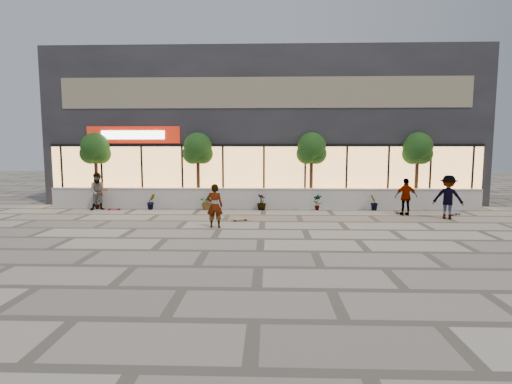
{
  "coord_description": "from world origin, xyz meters",
  "views": [
    {
      "loc": [
        0.26,
        -13.39,
        3.09
      ],
      "look_at": [
        -0.26,
        2.89,
        1.3
      ],
      "focal_mm": 28.0,
      "sensor_mm": 36.0,
      "label": 1
    }
  ],
  "objects_px": {
    "skateboard_right_far": "(454,213)",
    "tree_east": "(418,150)",
    "skateboard_right_near": "(402,212)",
    "skateboard_center": "(240,219)",
    "skater_left": "(99,191)",
    "tree_midwest": "(198,150)",
    "skater_right_far": "(448,197)",
    "tree_mideast": "(312,150)",
    "skater_center": "(215,206)",
    "skateboard_left": "(114,208)",
    "skater_right_near": "(406,197)",
    "tree_west": "(95,150)"
  },
  "relations": [
    {
      "from": "tree_midwest",
      "to": "skater_center",
      "type": "height_order",
      "value": "tree_midwest"
    },
    {
      "from": "skater_left",
      "to": "tree_west",
      "type": "bearing_deg",
      "value": 97.93
    },
    {
      "from": "tree_east",
      "to": "skater_right_near",
      "type": "xyz_separation_m",
      "value": [
        -1.4,
        -2.62,
        -2.12
      ]
    },
    {
      "from": "skater_left",
      "to": "tree_mideast",
      "type": "bearing_deg",
      "value": -10.04
    },
    {
      "from": "tree_mideast",
      "to": "skateboard_center",
      "type": "relative_size",
      "value": 4.9
    },
    {
      "from": "skater_left",
      "to": "skateboard_center",
      "type": "bearing_deg",
      "value": -38.97
    },
    {
      "from": "skater_right_far",
      "to": "skateboard_center",
      "type": "relative_size",
      "value": 2.4
    },
    {
      "from": "skateboard_center",
      "to": "tree_west",
      "type": "bearing_deg",
      "value": 128.45
    },
    {
      "from": "tree_east",
      "to": "skateboard_center",
      "type": "xyz_separation_m",
      "value": [
        -8.96,
        -4.31,
        -2.91
      ]
    },
    {
      "from": "skateboard_center",
      "to": "skateboard_left",
      "type": "bearing_deg",
      "value": 133.46
    },
    {
      "from": "skater_right_near",
      "to": "skateboard_right_far",
      "type": "height_order",
      "value": "skater_right_near"
    },
    {
      "from": "skater_right_far",
      "to": "skateboard_left",
      "type": "bearing_deg",
      "value": 19.65
    },
    {
      "from": "tree_midwest",
      "to": "skater_right_far",
      "type": "height_order",
      "value": "tree_midwest"
    },
    {
      "from": "tree_west",
      "to": "skater_left",
      "type": "distance_m",
      "value": 2.66
    },
    {
      "from": "tree_mideast",
      "to": "skater_right_far",
      "type": "bearing_deg",
      "value": -32.1
    },
    {
      "from": "tree_east",
      "to": "skateboard_right_near",
      "type": "height_order",
      "value": "tree_east"
    },
    {
      "from": "tree_west",
      "to": "tree_midwest",
      "type": "bearing_deg",
      "value": 0.0
    },
    {
      "from": "tree_mideast",
      "to": "skater_left",
      "type": "height_order",
      "value": "tree_mideast"
    },
    {
      "from": "skater_right_far",
      "to": "tree_midwest",
      "type": "bearing_deg",
      "value": 10.15
    },
    {
      "from": "skater_center",
      "to": "skateboard_right_near",
      "type": "xyz_separation_m",
      "value": [
        8.42,
        3.61,
        -0.79
      ]
    },
    {
      "from": "skater_center",
      "to": "skateboard_right_near",
      "type": "distance_m",
      "value": 9.2
    },
    {
      "from": "skater_left",
      "to": "skater_right_far",
      "type": "distance_m",
      "value": 16.49
    },
    {
      "from": "skater_left",
      "to": "tree_midwest",
      "type": "bearing_deg",
      "value": -0.37
    },
    {
      "from": "tree_midwest",
      "to": "skater_right_near",
      "type": "relative_size",
      "value": 2.28
    },
    {
      "from": "tree_midwest",
      "to": "skater_right_far",
      "type": "relative_size",
      "value": 2.04
    },
    {
      "from": "tree_east",
      "to": "skateboard_right_far",
      "type": "height_order",
      "value": "tree_east"
    },
    {
      "from": "tree_mideast",
      "to": "skateboard_center",
      "type": "xyz_separation_m",
      "value": [
        -3.46,
        -4.31,
        -2.91
      ]
    },
    {
      "from": "skateboard_left",
      "to": "skateboard_right_near",
      "type": "xyz_separation_m",
      "value": [
        14.1,
        -0.67,
        -0.01
      ]
    },
    {
      "from": "skateboard_right_far",
      "to": "tree_east",
      "type": "bearing_deg",
      "value": 79.41
    },
    {
      "from": "skateboard_right_near",
      "to": "skateboard_center",
      "type": "bearing_deg",
      "value": -167.4
    },
    {
      "from": "tree_west",
      "to": "skateboard_left",
      "type": "relative_size",
      "value": 4.99
    },
    {
      "from": "skater_left",
      "to": "skateboard_center",
      "type": "relative_size",
      "value": 2.34
    },
    {
      "from": "tree_west",
      "to": "tree_midwest",
      "type": "distance_m",
      "value": 5.5
    },
    {
      "from": "tree_east",
      "to": "skateboard_right_far",
      "type": "relative_size",
      "value": 4.76
    },
    {
      "from": "skateboard_center",
      "to": "skateboard_right_near",
      "type": "bearing_deg",
      "value": -7.57
    },
    {
      "from": "tree_east",
      "to": "skater_left",
      "type": "relative_size",
      "value": 2.09
    },
    {
      "from": "tree_east",
      "to": "skater_right_far",
      "type": "height_order",
      "value": "tree_east"
    },
    {
      "from": "skater_left",
      "to": "skateboard_right_near",
      "type": "distance_m",
      "value": 14.88
    },
    {
      "from": "skater_right_far",
      "to": "tree_east",
      "type": "bearing_deg",
      "value": -61.13
    },
    {
      "from": "skateboard_left",
      "to": "tree_mideast",
      "type": "bearing_deg",
      "value": 10.33
    },
    {
      "from": "tree_midwest",
      "to": "skateboard_left",
      "type": "xyz_separation_m",
      "value": [
        -4.02,
        -1.5,
        -2.91
      ]
    },
    {
      "from": "skater_left",
      "to": "skater_center",
      "type": "bearing_deg",
      "value": -51.65
    },
    {
      "from": "skater_center",
      "to": "skater_right_near",
      "type": "relative_size",
      "value": 1.0
    },
    {
      "from": "tree_mideast",
      "to": "skateboard_center",
      "type": "bearing_deg",
      "value": -128.74
    },
    {
      "from": "skater_left",
      "to": "skateboard_right_far",
      "type": "height_order",
      "value": "skater_left"
    },
    {
      "from": "tree_mideast",
      "to": "skater_right_far",
      "type": "relative_size",
      "value": 2.04
    },
    {
      "from": "skateboard_right_far",
      "to": "tree_west",
      "type": "bearing_deg",
      "value": 141.68
    },
    {
      "from": "skateboard_right_near",
      "to": "tree_mideast",
      "type": "bearing_deg",
      "value": 148.75
    },
    {
      "from": "skater_left",
      "to": "skateboard_right_near",
      "type": "height_order",
      "value": "skater_left"
    },
    {
      "from": "skater_center",
      "to": "skater_left",
      "type": "distance_m",
      "value": 7.7
    }
  ]
}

